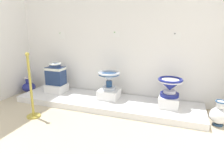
# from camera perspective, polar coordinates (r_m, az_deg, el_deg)

# --- Properties ---
(wall_back) EXTENTS (4.39, 0.06, 3.30)m
(wall_back) POSITION_cam_1_polar(r_m,az_deg,el_deg) (4.03, 0.77, 16.87)
(wall_back) COLOR white
(wall_back) RESTS_ON ground_plane
(display_platform) EXTENTS (3.50, 0.86, 0.11)m
(display_platform) POSITION_cam_1_polar(r_m,az_deg,el_deg) (3.85, -1.63, -7.27)
(display_platform) COLOR white
(display_platform) RESTS_ON ground_plane
(plinth_block_broad_patterned) EXTENTS (0.39, 0.35, 0.17)m
(plinth_block_broad_patterned) POSITION_cam_1_polar(r_m,az_deg,el_deg) (4.40, -15.47, -3.01)
(plinth_block_broad_patterned) COLOR white
(plinth_block_broad_patterned) RESTS_ON display_platform
(antique_toilet_broad_patterned) EXTENTS (0.37, 0.26, 0.46)m
(antique_toilet_broad_patterned) POSITION_cam_1_polar(r_m,az_deg,el_deg) (4.32, -15.75, 0.99)
(antique_toilet_broad_patterned) COLOR navy
(antique_toilet_broad_patterned) RESTS_ON plinth_block_broad_patterned
(plinth_block_tall_cobalt) EXTENTS (0.38, 0.37, 0.18)m
(plinth_block_tall_cobalt) POSITION_cam_1_polar(r_m,az_deg,el_deg) (3.87, -0.84, -4.84)
(plinth_block_tall_cobalt) COLOR white
(plinth_block_tall_cobalt) RESTS_ON display_platform
(antique_toilet_tall_cobalt) EXTENTS (0.41, 0.41, 0.35)m
(antique_toilet_tall_cobalt) POSITION_cam_1_polar(r_m,az_deg,el_deg) (3.78, -0.85, -0.02)
(antique_toilet_tall_cobalt) COLOR #B3BECD
(antique_toilet_tall_cobalt) RESTS_ON plinth_block_tall_cobalt
(plinth_block_leftmost) EXTENTS (0.34, 0.38, 0.19)m
(plinth_block_leftmost) POSITION_cam_1_polar(r_m,az_deg,el_deg) (3.64, 15.87, -6.66)
(plinth_block_leftmost) COLOR white
(plinth_block_leftmost) RESTS_ON display_platform
(antique_toilet_leftmost) EXTENTS (0.41, 0.41, 0.32)m
(antique_toilet_leftmost) POSITION_cam_1_polar(r_m,az_deg,el_deg) (3.55, 16.19, -2.25)
(antique_toilet_leftmost) COLOR navy
(antique_toilet_leftmost) RESTS_ON plinth_block_leftmost
(info_placard_first) EXTENTS (0.12, 0.01, 0.15)m
(info_placard_first) POSITION_cam_1_polar(r_m,az_deg,el_deg) (4.52, -14.13, 11.46)
(info_placard_first) COLOR white
(info_placard_second) EXTENTS (0.13, 0.01, 0.11)m
(info_placard_second) POSITION_cam_1_polar(r_m,az_deg,el_deg) (3.98, 1.30, 12.10)
(info_placard_second) COLOR white
(info_placard_third) EXTENTS (0.13, 0.01, 0.11)m
(info_placard_third) POSITION_cam_1_polar(r_m,az_deg,el_deg) (3.78, 18.02, 11.16)
(info_placard_third) COLOR white
(decorative_vase_spare) EXTENTS (0.29, 0.29, 0.37)m
(decorative_vase_spare) POSITION_cam_1_polar(r_m,az_deg,el_deg) (4.86, -22.61, -2.54)
(decorative_vase_spare) COLOR white
(decorative_vase_spare) RESTS_ON ground_plane
(decorative_vase_corner) EXTENTS (0.28, 0.28, 0.40)m
(decorative_vase_corner) POSITION_cam_1_polar(r_m,az_deg,el_deg) (3.49, 28.22, -9.42)
(decorative_vase_corner) COLOR navy
(decorative_vase_corner) RESTS_ON ground_plane
(stanchion_post_near_left) EXTENTS (0.22, 0.22, 1.08)m
(stanchion_post_near_left) POSITION_cam_1_polar(r_m,az_deg,el_deg) (3.53, -21.91, -5.05)
(stanchion_post_near_left) COLOR gold
(stanchion_post_near_left) RESTS_ON ground_plane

